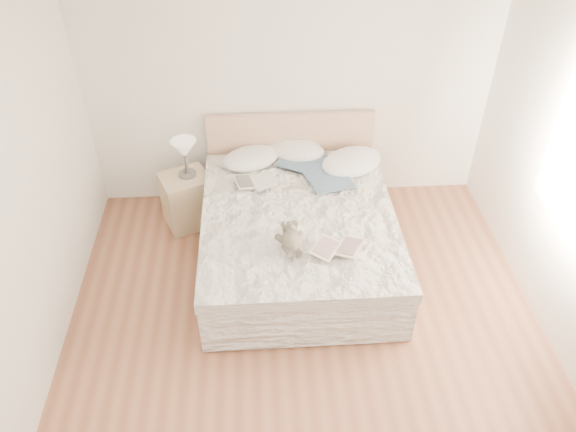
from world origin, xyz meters
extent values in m
cube|color=brown|center=(0.00, 0.00, 0.00)|extent=(4.00, 4.50, 0.00)
cube|color=white|center=(0.00, 0.00, 2.70)|extent=(4.00, 4.50, 0.00)
cube|color=white|center=(0.00, 2.25, 1.35)|extent=(4.00, 0.02, 2.70)
cube|color=tan|center=(0.00, 1.15, 0.10)|extent=(1.68, 2.08, 0.20)
cube|color=white|center=(0.00, 1.15, 0.35)|extent=(1.60, 2.00, 0.30)
cube|color=white|center=(0.00, 1.10, 0.54)|extent=(1.72, 2.05, 0.10)
cube|color=tan|center=(0.00, 2.19, 0.50)|extent=(1.70, 0.06, 1.00)
cube|color=tan|center=(-1.07, 1.79, 0.28)|extent=(0.57, 0.54, 0.56)
cylinder|color=#4F4A45|center=(-1.04, 1.83, 0.57)|extent=(0.18, 0.18, 0.02)
cylinder|color=#433D38|center=(-1.04, 1.83, 0.70)|extent=(0.03, 0.03, 0.24)
cone|color=beige|center=(-1.04, 1.83, 0.86)|extent=(0.30, 0.30, 0.18)
ellipsoid|color=white|center=(-0.41, 1.96, 0.64)|extent=(0.69, 0.61, 0.17)
ellipsoid|color=white|center=(0.05, 2.09, 0.64)|extent=(0.70, 0.60, 0.18)
ellipsoid|color=white|center=(0.58, 1.83, 0.64)|extent=(0.78, 0.71, 0.19)
cube|color=silver|center=(-0.39, 1.56, 0.63)|extent=(0.41, 0.34, 0.03)
cube|color=#F1E5C3|center=(0.28, 0.60, 0.63)|extent=(0.47, 0.43, 0.03)
camera|label=1|loc=(-0.34, -2.76, 3.72)|focal=35.00mm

